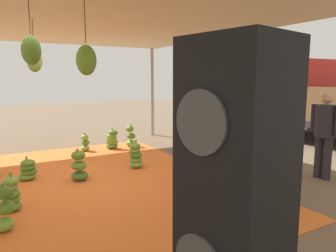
# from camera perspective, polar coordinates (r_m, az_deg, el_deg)

# --- Properties ---
(ground_plane) EXTENTS (40.00, 40.00, 0.00)m
(ground_plane) POSITION_cam_1_polar(r_m,az_deg,el_deg) (7.14, 9.24, -6.32)
(ground_plane) COLOR brown
(tarp_orange) EXTENTS (6.16, 4.79, 0.01)m
(tarp_orange) POSITION_cam_1_polar(r_m,az_deg,el_deg) (5.79, -14.81, -9.91)
(tarp_orange) COLOR orange
(tarp_orange) RESTS_ON ground
(tent_canopy) EXTENTS (8.00, 7.00, 2.82)m
(tent_canopy) POSITION_cam_1_polar(r_m,az_deg,el_deg) (5.56, -16.86, 17.72)
(tent_canopy) COLOR #9EA0A5
(tent_canopy) RESTS_ON ground
(banana_bunch_0) EXTENTS (0.36, 0.35, 0.53)m
(banana_bunch_0) POSITION_cam_1_polar(r_m,az_deg,el_deg) (4.95, -26.14, -10.91)
(banana_bunch_0) COLOR #60932D
(banana_bunch_0) RESTS_ON tarp_orange
(banana_bunch_1) EXTENTS (0.35, 0.34, 0.46)m
(banana_bunch_1) POSITION_cam_1_polar(r_m,az_deg,el_deg) (5.55, 4.56, -8.38)
(banana_bunch_1) COLOR #6B9E38
(banana_bunch_1) RESTS_ON tarp_orange
(banana_bunch_2) EXTENTS (0.42, 0.42, 0.58)m
(banana_bunch_2) POSITION_cam_1_polar(r_m,az_deg,el_deg) (5.92, -15.54, -7.00)
(banana_bunch_2) COLOR #477523
(banana_bunch_2) RESTS_ON tarp_orange
(banana_bunch_3) EXTENTS (0.42, 0.42, 0.53)m
(banana_bunch_3) POSITION_cam_1_polar(r_m,az_deg,el_deg) (8.42, -9.95, -2.42)
(banana_bunch_3) COLOR #518428
(banana_bunch_3) RESTS_ON tarp_orange
(banana_bunch_4) EXTENTS (0.43, 0.46, 0.53)m
(banana_bunch_4) POSITION_cam_1_polar(r_m,az_deg,el_deg) (4.60, 17.03, -11.72)
(banana_bunch_4) COLOR #75A83D
(banana_bunch_4) RESTS_ON tarp_orange
(banana_bunch_5) EXTENTS (0.39, 0.39, 0.57)m
(banana_bunch_5) POSITION_cam_1_polar(r_m,az_deg,el_deg) (4.76, 13.08, -10.85)
(banana_bunch_5) COLOR #75A83D
(banana_bunch_5) RESTS_ON tarp_orange
(banana_bunch_7) EXTENTS (0.35, 0.35, 0.59)m
(banana_bunch_7) POSITION_cam_1_polar(r_m,az_deg,el_deg) (8.64, -6.66, -1.94)
(banana_bunch_7) COLOR #75A83D
(banana_bunch_7) RESTS_ON tarp_orange
(banana_bunch_8) EXTENTS (0.39, 0.41, 0.42)m
(banana_bunch_8) POSITION_cam_1_polar(r_m,az_deg,el_deg) (6.28, -23.66, -7.24)
(banana_bunch_8) COLOR #60932D
(banana_bunch_8) RESTS_ON tarp_orange
(banana_bunch_9) EXTENTS (0.31, 0.30, 0.46)m
(banana_bunch_9) POSITION_cam_1_polar(r_m,az_deg,el_deg) (8.31, -14.54, -3.00)
(banana_bunch_9) COLOR #75A83D
(banana_bunch_9) RESTS_ON tarp_orange
(banana_bunch_11) EXTENTS (0.35, 0.35, 0.58)m
(banana_bunch_11) POSITION_cam_1_polar(r_m,az_deg,el_deg) (4.37, -27.10, -13.18)
(banana_bunch_11) COLOR #75A83D
(banana_bunch_11) RESTS_ON tarp_orange
(banana_bunch_13) EXTENTS (0.38, 0.38, 0.57)m
(banana_bunch_13) POSITION_cam_1_polar(r_m,az_deg,el_deg) (6.54, -5.78, -5.32)
(banana_bunch_13) COLOR #6B9E38
(banana_bunch_13) RESTS_ON tarp_orange
(worker_0) EXTENTS (0.57, 0.35, 1.57)m
(worker_0) POSITION_cam_1_polar(r_m,az_deg,el_deg) (6.36, 26.13, -0.44)
(worker_0) COLOR #26262D
(worker_0) RESTS_ON ground
(speaker_stack) EXTENTS (0.54, 0.51, 1.99)m
(speaker_stack) POSITION_cam_1_polar(r_m,az_deg,el_deg) (1.77, 11.52, -18.51)
(speaker_stack) COLOR black
(speaker_stack) RESTS_ON ground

